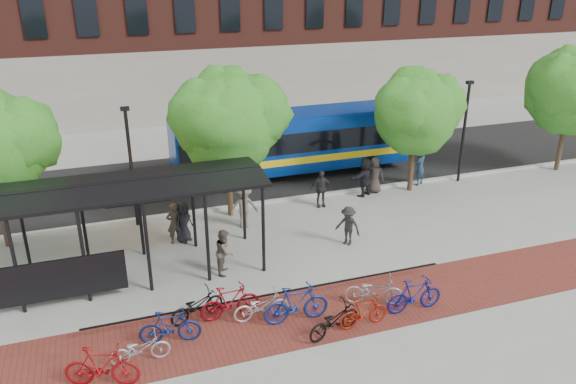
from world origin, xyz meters
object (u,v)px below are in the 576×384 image
object	(u,v)px
bike_11	(414,295)
pedestrian_5	(365,177)
pedestrian_7	(420,167)
pedestrian_3	(244,207)
tree_b	(229,116)
pedestrian_1	(174,223)
pedestrian_4	(321,189)
bike_6	(261,306)
bike_9	(364,312)
pedestrian_6	(375,175)
bike_7	(296,304)
bike_3	(170,327)
bike_4	(197,306)
bus_shelter	(105,199)
lamp_post_left	(131,164)
bike_1	(102,367)
bike_2	(140,349)
pedestrian_8	(225,252)
pedestrian_9	(348,226)
pedestrian_0	(184,222)
tree_d	(573,87)
bike_8	(334,320)
bike_5	(230,302)
bike_10	(374,290)
lamp_post_right	(464,129)
tree_c	(418,109)
bus	(292,139)

from	to	relation	value
bike_11	pedestrian_5	xyz separation A→B (m)	(2.77, 9.22, 0.37)
pedestrian_7	pedestrian_3	bearing A→B (deg)	-18.15
tree_b	pedestrian_1	world-z (taller)	tree_b
pedestrian_4	pedestrian_7	size ratio (longest dim) A/B	0.93
bike_6	bike_9	xyz separation A→B (m)	(2.85, -1.38, 0.03)
tree_b	pedestrian_6	world-z (taller)	tree_b
bike_7	pedestrian_5	size ratio (longest dim) A/B	1.10
bike_3	pedestrian_3	size ratio (longest dim) A/B	0.96
bike_3	bike_4	world-z (taller)	bike_3
bus_shelter	lamp_post_left	world-z (taller)	lamp_post_left
bike_1	bike_2	world-z (taller)	bike_1
pedestrian_1	pedestrian_8	bearing A→B (deg)	106.28
bike_1	pedestrian_6	size ratio (longest dim) A/B	1.12
pedestrian_4	bike_1	bearing A→B (deg)	-130.14
bike_11	pedestrian_4	world-z (taller)	pedestrian_4
bike_4	bike_6	distance (m)	2.01
bus_shelter	pedestrian_9	world-z (taller)	bus_shelter
bike_4	bike_6	size ratio (longest dim) A/B	1.02
bike_9	pedestrian_0	world-z (taller)	pedestrian_0
bike_3	pedestrian_4	bearing A→B (deg)	-35.44
tree_d	pedestrian_5	world-z (taller)	tree_d
tree_b	bike_8	bearing A→B (deg)	-85.10
bike_7	pedestrian_0	bearing A→B (deg)	21.67
bike_8	bike_6	bearing A→B (deg)	33.52
bike_5	bike_10	size ratio (longest dim) A/B	1.00
bus_shelter	bike_11	world-z (taller)	bus_shelter
bike_6	pedestrian_8	xyz separation A→B (m)	(-0.43, 3.16, 0.37)
bike_5	bike_9	distance (m)	4.15
lamp_post_right	bike_8	distance (m)	14.92
tree_c	bike_11	distance (m)	11.13
bus_shelter	bike_11	bearing A→B (deg)	-30.79
bike_4	lamp_post_left	bearing A→B (deg)	-10.08
pedestrian_0	pedestrian_7	distance (m)	12.38
bike_4	pedestrian_0	size ratio (longest dim) A/B	1.07
bike_3	pedestrian_7	xyz separation A→B (m)	(13.60, 8.74, 0.39)
tree_c	bike_8	size ratio (longest dim) A/B	3.16
tree_d	bike_6	xyz separation A→B (m)	(-19.02, -8.01, -4.00)
bike_9	pedestrian_4	bearing A→B (deg)	-17.24
pedestrian_6	pedestrian_1	bearing A→B (deg)	42.36
pedestrian_0	bus	bearing A→B (deg)	2.98
tree_b	lamp_post_right	xyz separation A→B (m)	(11.90, 0.25, -1.71)
lamp_post_left	pedestrian_3	size ratio (longest dim) A/B	2.73
bus	pedestrian_8	size ratio (longest dim) A/B	7.32
tree_c	pedestrian_7	world-z (taller)	tree_c
bike_1	pedestrian_7	distance (m)	18.47
bike_4	bike_7	xyz separation A→B (m)	(2.89, -1.13, 0.15)
lamp_post_left	bike_4	bearing A→B (deg)	-81.25
bike_10	pedestrian_9	world-z (taller)	pedestrian_9
bike_4	bike_5	bearing A→B (deg)	-123.39
bus	bike_6	world-z (taller)	bus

